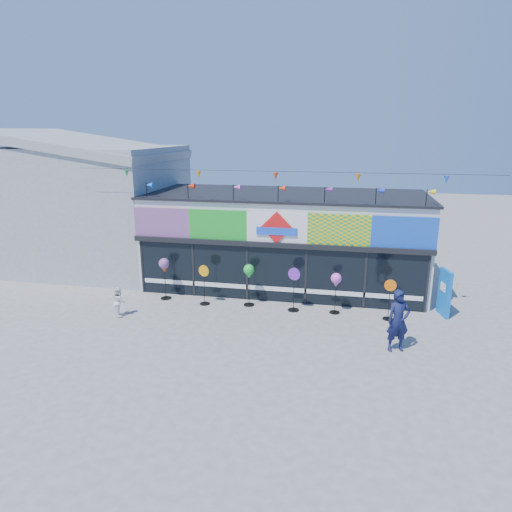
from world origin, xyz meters
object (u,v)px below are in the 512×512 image
(spinner_1, at_px, (204,284))
(adult_man, at_px, (398,321))
(spinner_2, at_px, (249,273))
(blue_sign, at_px, (444,293))
(spinner_5, at_px, (389,299))
(spinner_0, at_px, (164,266))
(child, at_px, (119,301))
(spinner_4, at_px, (336,281))
(spinner_3, at_px, (294,288))

(spinner_1, distance_m, adult_man, 7.66)
(spinner_1, bearing_deg, spinner_2, 7.83)
(spinner_2, bearing_deg, spinner_1, -172.17)
(blue_sign, distance_m, spinner_5, 2.21)
(spinner_1, height_order, spinner_2, spinner_2)
(blue_sign, distance_m, spinner_0, 10.98)
(child, bearing_deg, spinner_5, -116.43)
(blue_sign, xyz_separation_m, spinner_4, (-4.01, -0.59, 0.38))
(spinner_4, xyz_separation_m, child, (-7.94, -1.88, -0.71))
(spinner_3, height_order, spinner_5, spinner_3)
(spinner_2, height_order, spinner_5, spinner_2)
(spinner_2, height_order, spinner_3, spinner_3)
(spinner_2, xyz_separation_m, adult_man, (5.42, -2.87, -0.36))
(spinner_0, relative_size, child, 1.55)
(spinner_2, distance_m, child, 5.04)
(spinner_2, bearing_deg, child, -156.18)
(spinner_4, bearing_deg, spinner_1, -178.68)
(blue_sign, relative_size, spinner_5, 1.16)
(spinner_1, relative_size, spinner_2, 0.96)
(spinner_3, distance_m, spinner_5, 3.55)
(spinner_0, height_order, spinner_3, spinner_0)
(spinner_2, bearing_deg, spinner_0, 179.41)
(spinner_1, xyz_separation_m, spinner_2, (1.77, 0.24, 0.50))
(spinner_5, distance_m, child, 10.04)
(spinner_2, height_order, child, spinner_2)
(spinner_4, bearing_deg, spinner_0, 178.67)
(spinner_2, relative_size, spinner_3, 0.99)
(spinner_1, xyz_separation_m, child, (-2.78, -1.76, -0.30))
(spinner_0, height_order, child, spinner_0)
(blue_sign, bearing_deg, spinner_2, 170.80)
(blue_sign, relative_size, spinner_1, 1.10)
(spinner_2, distance_m, spinner_3, 1.88)
(spinner_2, height_order, adult_man, adult_man)
(spinner_5, bearing_deg, spinner_2, 176.13)
(spinner_1, bearing_deg, spinner_4, 1.32)
(spinner_4, distance_m, child, 8.20)
(spinner_2, xyz_separation_m, spinner_3, (1.81, -0.20, -0.45))
(spinner_0, xyz_separation_m, spinner_2, (3.56, -0.04, -0.03))
(spinner_0, bearing_deg, child, -115.95)
(blue_sign, bearing_deg, spinner_4, 175.61)
(spinner_2, bearing_deg, adult_man, -27.88)
(spinner_0, xyz_separation_m, adult_man, (8.98, -2.90, -0.39))
(spinner_4, relative_size, adult_man, 0.79)
(blue_sign, height_order, spinner_1, blue_sign)
(spinner_5, bearing_deg, adult_man, -88.45)
(spinner_5, bearing_deg, spinner_3, 177.39)
(spinner_1, distance_m, spinner_5, 7.13)
(blue_sign, bearing_deg, spinner_0, 169.44)
(spinner_2, distance_m, spinner_5, 5.39)
(blue_sign, relative_size, spinner_0, 1.02)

